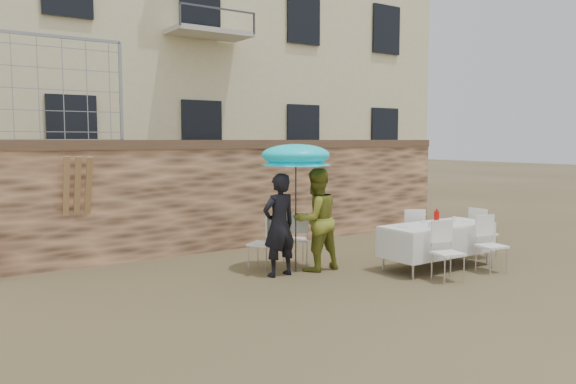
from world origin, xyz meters
TOP-DOWN VIEW (x-y plane):
  - ground at (0.00, 0.00)m, footprint 80.00×80.00m
  - stone_wall at (0.00, 5.00)m, footprint 13.00×0.50m
  - chain_link_fence at (-3.00, 5.00)m, footprint 3.20×0.06m
  - man_suit at (0.31, 2.33)m, footprint 0.64×0.44m
  - woman_dress at (1.06, 2.33)m, footprint 0.87×0.68m
  - umbrella at (0.71, 2.43)m, footprint 1.21×1.21m
  - couple_chair_left at (0.31, 2.88)m, footprint 0.66×0.66m
  - couple_chair_right at (1.01, 2.88)m, footprint 0.63×0.63m
  - banquet_table at (2.93, 1.28)m, footprint 2.10×0.85m
  - soda_bottle at (2.73, 1.13)m, footprint 0.09×0.09m
  - table_chair_front_left at (2.33, 0.53)m, footprint 0.58×0.58m
  - table_chair_front_right at (3.43, 0.53)m, footprint 0.56×0.56m
  - table_chair_back at (3.13, 2.08)m, footprint 0.65×0.65m
  - table_chair_side at (4.33, 1.38)m, footprint 0.49×0.49m
  - wood_planks at (-2.19, 4.75)m, footprint 0.70×0.20m

SIDE VIEW (x-z plane):
  - ground at x=0.00m, z-range 0.00..0.00m
  - couple_chair_left at x=0.31m, z-range 0.00..0.96m
  - couple_chair_right at x=1.01m, z-range 0.00..0.96m
  - table_chair_front_left at x=2.33m, z-range 0.00..0.96m
  - table_chair_front_right at x=3.43m, z-range 0.00..0.96m
  - table_chair_back at x=3.13m, z-range 0.00..0.96m
  - table_chair_side at x=4.33m, z-range 0.00..0.96m
  - banquet_table at x=2.93m, z-range 0.34..1.12m
  - man_suit at x=0.31m, z-range 0.00..1.70m
  - woman_dress at x=1.06m, z-range 0.00..1.76m
  - soda_bottle at x=2.73m, z-range 0.77..1.04m
  - wood_planks at x=-2.19m, z-range 0.00..2.00m
  - stone_wall at x=0.00m, z-range 0.00..2.20m
  - umbrella at x=0.71m, z-range 0.91..2.95m
  - chain_link_fence at x=-3.00m, z-range 2.20..4.00m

